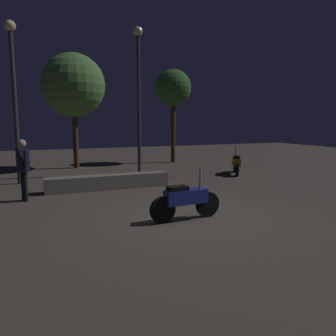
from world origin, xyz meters
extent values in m
plane|color=#4C443D|center=(0.00, 0.00, 0.00)|extent=(40.00, 40.00, 0.00)
cylinder|color=black|center=(-0.78, -0.23, 0.28)|extent=(0.56, 0.13, 0.56)
cylinder|color=black|center=(0.32, -0.18, 0.28)|extent=(0.56, 0.13, 0.56)
cube|color=navy|center=(-0.23, -0.21, 0.51)|extent=(0.96, 0.35, 0.30)
cube|color=black|center=(-0.43, -0.22, 0.71)|extent=(0.45, 0.26, 0.10)
cylinder|color=gray|center=(0.12, -0.19, 0.89)|extent=(0.06, 0.06, 0.45)
sphere|color=#F2EABF|center=(0.22, -0.18, 0.56)|extent=(0.12, 0.12, 0.12)
cylinder|color=black|center=(4.10, 4.17, 0.28)|extent=(0.37, 0.54, 0.56)
cylinder|color=black|center=(4.64, 5.12, 0.28)|extent=(0.37, 0.54, 0.56)
cube|color=orange|center=(4.37, 4.65, 0.51)|extent=(0.73, 0.97, 0.30)
cube|color=black|center=(4.27, 4.47, 0.71)|extent=(0.43, 0.50, 0.10)
cylinder|color=gray|center=(4.54, 4.95, 0.89)|extent=(0.08, 0.08, 0.45)
sphere|color=#F2EABF|center=(4.59, 5.04, 0.56)|extent=(0.12, 0.12, 0.12)
cylinder|color=black|center=(-3.45, 2.90, 0.40)|extent=(0.12, 0.12, 0.80)
cylinder|color=black|center=(-3.50, 3.05, 0.40)|extent=(0.12, 0.12, 0.80)
cube|color=#261E38|center=(-3.47, 2.97, 1.10)|extent=(0.34, 0.42, 0.60)
sphere|color=tan|center=(-3.47, 2.97, 1.54)|extent=(0.22, 0.22, 0.22)
cylinder|color=#261E38|center=(-3.40, 2.75, 1.13)|extent=(0.14, 0.20, 0.54)
cylinder|color=#261E38|center=(-3.54, 3.20, 1.13)|extent=(0.14, 0.20, 0.54)
cylinder|color=#38383D|center=(0.74, 6.12, 2.70)|extent=(0.14, 0.14, 5.39)
sphere|color=#F9E59E|center=(0.74, 6.12, 5.53)|extent=(0.36, 0.36, 0.36)
cylinder|color=#38383D|center=(-3.68, 5.73, 2.51)|extent=(0.14, 0.14, 5.02)
sphere|color=#F9E59E|center=(-3.68, 5.73, 5.16)|extent=(0.36, 0.36, 0.36)
cylinder|color=#4C331E|center=(3.58, 9.23, 1.59)|extent=(0.24, 0.24, 3.18)
sphere|color=#336B2D|center=(3.58, 9.23, 3.83)|extent=(1.84, 1.84, 1.84)
cylinder|color=#4C331E|center=(-1.39, 8.96, 1.37)|extent=(0.24, 0.24, 2.74)
sphere|color=#568C42|center=(-1.39, 8.96, 3.72)|extent=(2.80, 2.80, 2.80)
cube|color=gray|center=(-1.05, 3.68, 0.23)|extent=(3.85, 0.50, 0.45)
camera|label=1|loc=(-3.21, -6.36, 2.10)|focal=34.82mm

